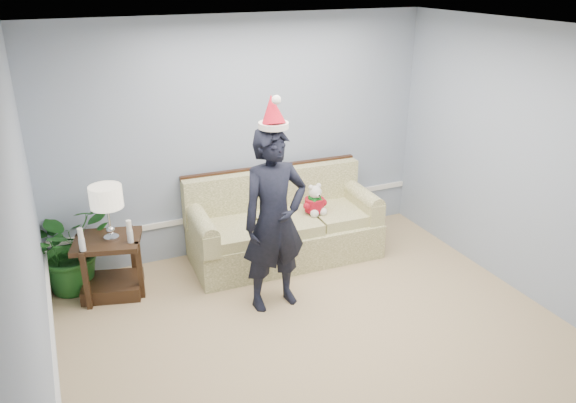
# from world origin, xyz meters

# --- Properties ---
(room_shell) EXTENTS (4.54, 5.04, 2.74)m
(room_shell) POSITION_xyz_m (0.00, 0.00, 1.35)
(room_shell) COLOR tan
(room_shell) RESTS_ON ground
(wainscot_trim) EXTENTS (4.49, 4.99, 0.06)m
(wainscot_trim) POSITION_xyz_m (-1.18, 1.18, 0.45)
(wainscot_trim) COLOR white
(wainscot_trim) RESTS_ON room_shell
(sofa) EXTENTS (2.17, 0.99, 1.00)m
(sofa) POSITION_xyz_m (0.30, 2.05, 0.35)
(sofa) COLOR olive
(sofa) RESTS_ON room_shell
(side_table) EXTENTS (0.76, 0.69, 0.62)m
(side_table) POSITION_xyz_m (-1.64, 2.00, 0.24)
(side_table) COLOR #321D12
(side_table) RESTS_ON room_shell
(table_lamp) EXTENTS (0.32, 0.32, 0.57)m
(table_lamp) POSITION_xyz_m (-1.60, 1.97, 1.06)
(table_lamp) COLOR silver
(table_lamp) RESTS_ON side_table
(candle_pair) EXTENTS (0.51, 0.06, 0.24)m
(candle_pair) POSITION_xyz_m (-1.66, 1.83, 0.73)
(candle_pair) COLOR silver
(candle_pair) RESTS_ON side_table
(houseplant) EXTENTS (1.13, 1.09, 0.96)m
(houseplant) POSITION_xyz_m (-2.00, 2.27, 0.48)
(houseplant) COLOR #1F5B1F
(houseplant) RESTS_ON room_shell
(man) EXTENTS (0.70, 0.48, 1.83)m
(man) POSITION_xyz_m (-0.17, 1.14, 0.91)
(man) COLOR black
(man) RESTS_ON room_shell
(santa_hat) EXTENTS (0.29, 0.33, 0.32)m
(santa_hat) POSITION_xyz_m (-0.17, 1.16, 1.95)
(santa_hat) COLOR silver
(santa_hat) RESTS_ON man
(teddy_bear) EXTENTS (0.24, 0.26, 0.36)m
(teddy_bear) POSITION_xyz_m (0.64, 1.92, 0.66)
(teddy_bear) COLOR silver
(teddy_bear) RESTS_ON sofa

